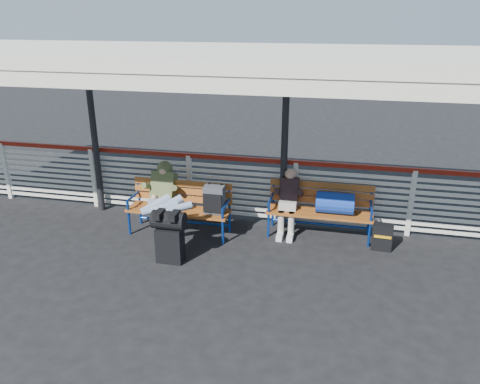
% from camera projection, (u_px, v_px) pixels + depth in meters
% --- Properties ---
extents(ground, '(60.00, 60.00, 0.00)m').
position_uv_depth(ground, '(152.00, 262.00, 7.35)').
color(ground, black).
rests_on(ground, ground).
extents(fence, '(12.08, 0.08, 1.24)m').
position_uv_depth(fence, '(190.00, 183.00, 8.85)').
color(fence, silver).
rests_on(fence, ground).
extents(canopy, '(12.60, 3.60, 3.16)m').
position_uv_depth(canopy, '(162.00, 57.00, 7.06)').
color(canopy, silver).
rests_on(canopy, ground).
extents(luggage_stack, '(0.51, 0.29, 0.85)m').
position_uv_depth(luggage_stack, '(169.00, 235.00, 7.22)').
color(luggage_stack, black).
rests_on(luggage_stack, ground).
extents(bench_left, '(1.80, 0.56, 0.95)m').
position_uv_depth(bench_left, '(192.00, 202.00, 8.10)').
color(bench_left, '#9F511E').
rests_on(bench_left, ground).
extents(bench_right, '(1.80, 0.56, 0.92)m').
position_uv_depth(bench_right, '(328.00, 204.00, 7.99)').
color(bench_right, '#9F511E').
rests_on(bench_right, ground).
extents(traveler_man, '(0.94, 1.63, 0.77)m').
position_uv_depth(traveler_man, '(164.00, 201.00, 7.82)').
color(traveler_man, '#8A9EBA').
rests_on(traveler_man, ground).
extents(companion_person, '(0.32, 0.66, 1.15)m').
position_uv_depth(companion_person, '(288.00, 201.00, 8.14)').
color(companion_person, '#AFAB9F').
rests_on(companion_person, ground).
extents(suitcase_side, '(0.33, 0.22, 0.45)m').
position_uv_depth(suitcase_side, '(382.00, 237.00, 7.67)').
color(suitcase_side, black).
rests_on(suitcase_side, ground).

